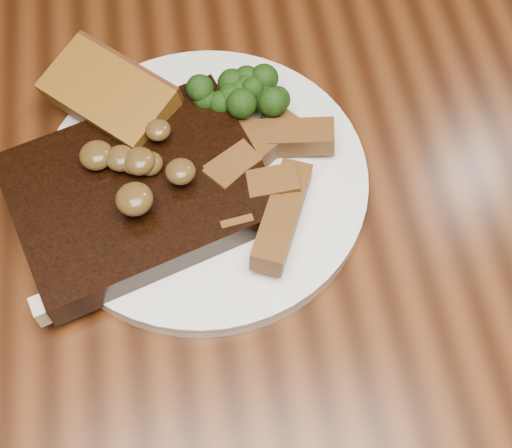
{
  "coord_description": "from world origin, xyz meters",
  "views": [
    {
      "loc": [
        -0.02,
        -0.26,
        1.24
      ],
      "look_at": [
        0.02,
        -0.01,
        0.78
      ],
      "focal_mm": 50.0,
      "sensor_mm": 36.0,
      "label": 1
    }
  ],
  "objects": [
    {
      "name": "ground",
      "position": [
        0.0,
        0.0,
        0.0
      ],
      "size": [
        4.5,
        4.5,
        0.0
      ],
      "primitive_type": "plane",
      "color": "#341B0C",
      "rests_on": "ground"
    },
    {
      "name": "dining_table",
      "position": [
        0.0,
        0.0,
        0.66
      ],
      "size": [
        1.6,
        0.9,
        0.75
      ],
      "color": "#49230E",
      "rests_on": "ground"
    },
    {
      "name": "plate",
      "position": [
        -0.01,
        0.04,
        0.76
      ],
      "size": [
        0.27,
        0.27,
        0.01
      ],
      "primitive_type": "cylinder",
      "rotation": [
        0.0,
        0.0,
        0.04
      ],
      "color": "white",
      "rests_on": "dining_table"
    },
    {
      "name": "steak",
      "position": [
        -0.07,
        0.03,
        0.78
      ],
      "size": [
        0.22,
        0.19,
        0.03
      ],
      "primitive_type": "cube",
      "rotation": [
        0.0,
        0.0,
        0.3
      ],
      "color": "black",
      "rests_on": "plate"
    },
    {
      "name": "steak_bone",
      "position": [
        -0.07,
        -0.03,
        0.77
      ],
      "size": [
        0.16,
        0.06,
        0.02
      ],
      "primitive_type": "cube",
      "rotation": [
        0.0,
        0.0,
        0.3
      ],
      "color": "beige",
      "rests_on": "plate"
    },
    {
      "name": "mushroom_pile",
      "position": [
        -0.06,
        0.04,
        0.8
      ],
      "size": [
        0.07,
        0.07,
        0.03
      ],
      "primitive_type": null,
      "color": "#4E3618",
      "rests_on": "steak"
    },
    {
      "name": "garlic_bread",
      "position": [
        -0.08,
        0.11,
        0.77
      ],
      "size": [
        0.11,
        0.11,
        0.02
      ],
      "primitive_type": "cube",
      "rotation": [
        0.0,
        0.0,
        -0.77
      ],
      "color": "brown",
      "rests_on": "plate"
    },
    {
      "name": "potato_wedges",
      "position": [
        0.04,
        0.05,
        0.77
      ],
      "size": [
        0.12,
        0.12,
        0.02
      ],
      "primitive_type": null,
      "color": "brown",
      "rests_on": "plate"
    },
    {
      "name": "broccoli_cluster",
      "position": [
        0.02,
        0.11,
        0.78
      ],
      "size": [
        0.07,
        0.07,
        0.04
      ],
      "primitive_type": null,
      "color": "#193A0D",
      "rests_on": "plate"
    }
  ]
}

